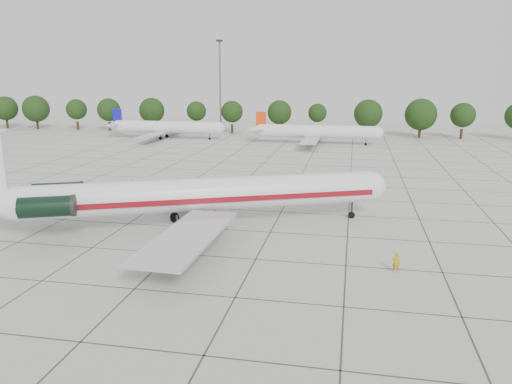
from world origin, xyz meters
TOP-DOWN VIEW (x-y plane):
  - ground at (0.00, 0.00)m, footprint 260.00×260.00m
  - apron_joints at (0.00, 15.00)m, footprint 170.00×170.00m
  - main_airliner at (-9.47, -0.63)m, footprint 43.21×32.52m
  - ground_crew at (12.11, -8.66)m, footprint 0.65×0.43m
  - bg_airliner_b at (-38.61, 70.81)m, footprint 28.24×27.20m
  - bg_airliner_c at (-0.36, 67.85)m, footprint 28.24×27.20m
  - tree_line at (-11.68, 85.00)m, footprint 249.86×8.44m
  - floodlight_mast at (-30.00, 92.00)m, footprint 1.60×1.60m

SIDE VIEW (x-z plane):
  - ground at x=0.00m, z-range 0.00..0.00m
  - apron_joints at x=0.00m, z-range 0.00..0.02m
  - ground_crew at x=12.11m, z-range 0.00..1.78m
  - bg_airliner_b at x=-38.61m, z-range -0.79..6.61m
  - bg_airliner_c at x=-0.36m, z-range -0.79..6.61m
  - main_airliner at x=-9.47m, z-range -1.55..9.00m
  - tree_line at x=-11.68m, z-range 0.87..11.09m
  - floodlight_mast at x=-30.00m, z-range 1.56..27.01m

